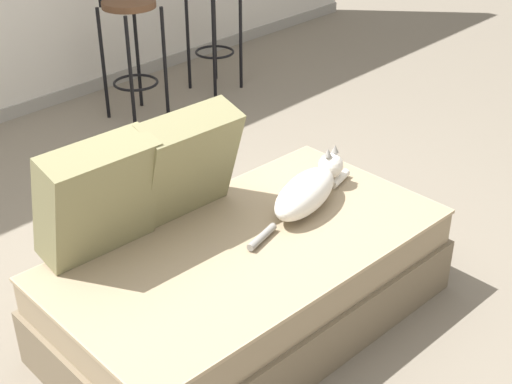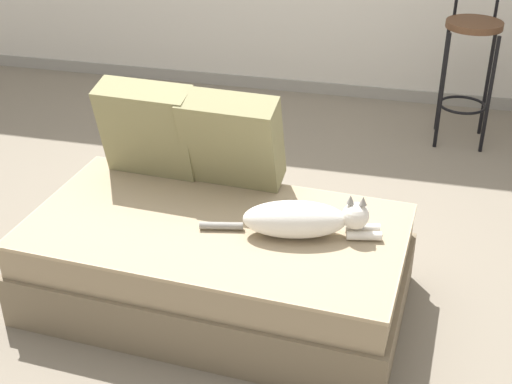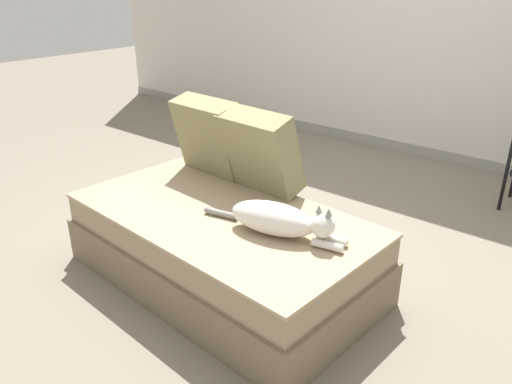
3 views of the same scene
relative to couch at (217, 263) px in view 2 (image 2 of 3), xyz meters
The scene contains 7 objects.
ground_plane 0.45m from the couch, 90.00° to the left, with size 16.00×16.00×0.00m, color slate.
wall_baseboard_trim 2.60m from the couch, 90.00° to the left, with size 8.00×0.02×0.09m, color gray.
couch is the anchor object (origin of this frame).
throw_pillow_corner 0.70m from the couch, 139.04° to the left, with size 0.45×0.28×0.46m.
throw_pillow_middle 0.55m from the couch, 93.19° to the left, with size 0.45×0.31×0.46m.
cat 0.46m from the couch, ahead, with size 0.74×0.25×0.19m.
bar_stool_near_window 2.30m from the couch, 62.80° to the left, with size 0.34×0.34×1.03m.
Camera 2 is at (0.77, -2.82, 1.97)m, focal length 50.00 mm.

